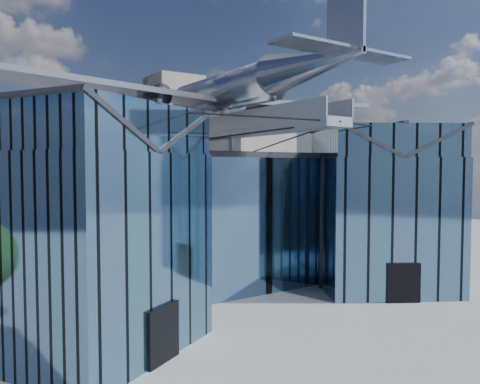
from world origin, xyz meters
TOP-DOWN VIEW (x-y plane):
  - ground_plane at (0.00, 0.00)m, footprint 120.00×120.00m
  - museum at (0.00, 5.82)m, footprint 32.88×24.50m
  - bg_towers at (1.45, 50.49)m, footprint 77.00×24.50m
  - tree_plaza_e at (18.61, -0.22)m, footprint 3.84×3.84m
  - tree_side_e at (26.76, 9.25)m, footprint 3.53×3.53m

SIDE VIEW (x-z plane):
  - ground_plane at x=0.00m, z-range 0.00..0.00m
  - tree_side_e at x=26.76m, z-range 0.92..6.14m
  - tree_plaza_e at x=18.61m, z-range 0.94..6.28m
  - museum at x=0.00m, z-range -3.26..14.34m
  - bg_towers at x=1.45m, z-range -2.99..23.01m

